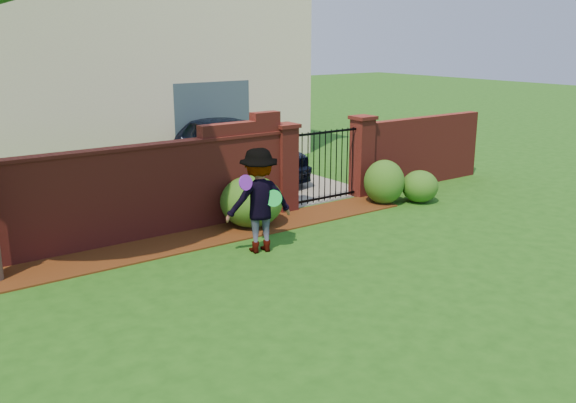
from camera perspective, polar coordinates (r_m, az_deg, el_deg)
ground at (r=9.10m, az=2.23°, el=-8.85°), size 80.00×80.00×0.01m
mulch_bed at (r=11.33m, az=-12.17°, el=-4.19°), size 11.10×1.08×0.03m
brick_wall at (r=11.33m, az=-18.69°, el=0.15°), size 8.70×0.31×2.16m
brick_wall_return at (r=16.04m, az=12.02°, el=4.53°), size 4.00×0.25×1.70m
pillar_left at (r=13.25m, az=-0.28°, el=3.16°), size 0.50×0.50×1.88m
pillar_right at (r=14.62m, az=6.75°, el=4.17°), size 0.50×0.50×1.88m
iron_gate at (r=13.93m, az=3.40°, el=3.28°), size 1.78×0.03×1.60m
driveway at (r=17.31m, az=-5.07°, el=2.70°), size 3.20×8.00×0.01m
house at (r=19.53m, az=-18.04°, el=12.78°), size 12.40×6.40×6.30m
car at (r=16.22m, az=-4.42°, el=4.79°), size 2.18×4.87×1.63m
shrub_left at (r=12.26m, az=-3.34°, el=-0.00°), size 1.24×1.24×1.01m
shrub_middle at (r=14.07m, az=8.76°, el=1.77°), size 0.90×0.90×0.99m
shrub_right at (r=14.38m, az=11.94°, el=1.36°), size 0.82×0.82×0.73m
man at (r=10.72m, az=-2.62°, el=0.05°), size 1.30×0.93×1.82m
frisbee_purple at (r=10.29m, az=-3.89°, el=1.73°), size 0.27×0.10×0.26m
frisbee_green at (r=10.62m, az=-1.32°, el=0.30°), size 0.29×0.20×0.29m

